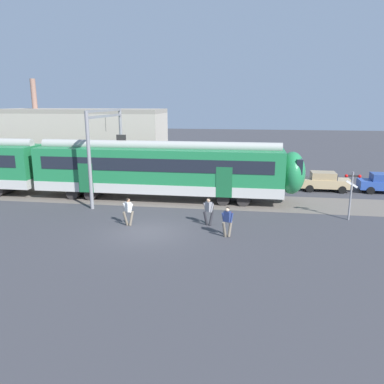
{
  "coord_description": "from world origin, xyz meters",
  "views": [
    {
      "loc": [
        5.41,
        -19.12,
        7.09
      ],
      "look_at": [
        2.02,
        3.24,
        1.6
      ],
      "focal_mm": 35.0,
      "sensor_mm": 36.0,
      "label": 1
    }
  ],
  "objects_px": {
    "pedestrian_white": "(128,210)",
    "parked_car_tan": "(324,181)",
    "commuter_train": "(50,166)",
    "pedestrian_navy": "(228,219)",
    "crossing_signal": "(352,188)",
    "pedestrian_grey": "(209,209)"
  },
  "relations": [
    {
      "from": "commuter_train",
      "to": "crossing_signal",
      "type": "distance_m",
      "value": 21.49
    },
    {
      "from": "pedestrian_grey",
      "to": "parked_car_tan",
      "type": "relative_size",
      "value": 0.41
    },
    {
      "from": "pedestrian_navy",
      "to": "pedestrian_white",
      "type": "bearing_deg",
      "value": 170.15
    },
    {
      "from": "pedestrian_white",
      "to": "pedestrian_grey",
      "type": "xyz_separation_m",
      "value": [
        4.64,
        0.76,
        0.03
      ]
    },
    {
      "from": "commuter_train",
      "to": "parked_car_tan",
      "type": "relative_size",
      "value": 9.47
    },
    {
      "from": "commuter_train",
      "to": "pedestrian_white",
      "type": "relative_size",
      "value": 22.83
    },
    {
      "from": "commuter_train",
      "to": "parked_car_tan",
      "type": "xyz_separation_m",
      "value": [
        21.21,
        4.66,
        -1.47
      ]
    },
    {
      "from": "pedestrian_white",
      "to": "pedestrian_grey",
      "type": "distance_m",
      "value": 4.7
    },
    {
      "from": "commuter_train",
      "to": "pedestrian_grey",
      "type": "relative_size",
      "value": 22.83
    },
    {
      "from": "pedestrian_white",
      "to": "parked_car_tan",
      "type": "distance_m",
      "value": 16.94
    },
    {
      "from": "pedestrian_navy",
      "to": "crossing_signal",
      "type": "distance_m",
      "value": 8.32
    },
    {
      "from": "pedestrian_navy",
      "to": "parked_car_tan",
      "type": "bearing_deg",
      "value": 59.0
    },
    {
      "from": "pedestrian_navy",
      "to": "parked_car_tan",
      "type": "height_order",
      "value": "pedestrian_navy"
    },
    {
      "from": "pedestrian_white",
      "to": "pedestrian_navy",
      "type": "xyz_separation_m",
      "value": [
        5.84,
        -1.01,
        0.03
      ]
    },
    {
      "from": "parked_car_tan",
      "to": "crossing_signal",
      "type": "relative_size",
      "value": 1.34
    },
    {
      "from": "parked_car_tan",
      "to": "crossing_signal",
      "type": "height_order",
      "value": "crossing_signal"
    },
    {
      "from": "pedestrian_navy",
      "to": "parked_car_tan",
      "type": "distance_m",
      "value": 13.88
    },
    {
      "from": "pedestrian_grey",
      "to": "commuter_train",
      "type": "bearing_deg",
      "value": 156.99
    },
    {
      "from": "pedestrian_grey",
      "to": "parked_car_tan",
      "type": "height_order",
      "value": "pedestrian_grey"
    },
    {
      "from": "commuter_train",
      "to": "pedestrian_navy",
      "type": "bearing_deg",
      "value": -27.24
    },
    {
      "from": "commuter_train",
      "to": "pedestrian_grey",
      "type": "xyz_separation_m",
      "value": [
        12.86,
        -5.46,
        -1.26
      ]
    },
    {
      "from": "parked_car_tan",
      "to": "crossing_signal",
      "type": "distance_m",
      "value": 7.93
    }
  ]
}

